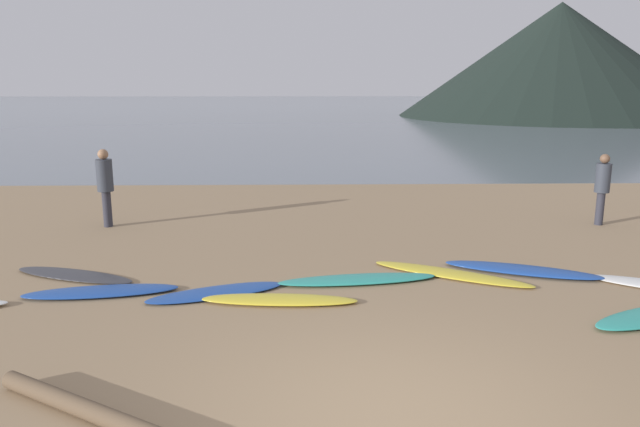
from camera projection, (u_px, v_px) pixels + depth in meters
name	position (u px, v px, depth m)	size (l,w,h in m)	color
ground_plane	(339.00, 209.00, 15.35)	(120.00, 120.00, 0.20)	#997C5B
ocean_water	(313.00, 108.00, 67.08)	(140.00, 100.00, 0.01)	slate
headland_hill	(558.00, 60.00, 51.03)	(26.52, 26.52, 9.45)	black
surfboard_1	(74.00, 275.00, 9.71)	(2.21, 0.51, 0.06)	#333338
surfboard_2	(101.00, 291.00, 8.92)	(2.25, 0.54, 0.09)	#1E479E
surfboard_3	(216.00, 292.00, 8.90)	(2.06, 0.56, 0.07)	#1E479E
surfboard_4	(278.00, 300.00, 8.59)	(2.27, 0.47, 0.09)	yellow
surfboard_5	(358.00, 279.00, 9.46)	(2.52, 0.51, 0.09)	teal
surfboard_6	(451.00, 274.00, 9.76)	(2.65, 0.49, 0.07)	yellow
surfboard_7	(522.00, 270.00, 9.91)	(2.50, 0.55, 0.10)	#1E479E
person_0	(105.00, 181.00, 12.83)	(0.34, 0.34, 1.68)	#2D2D38
person_1	(602.00, 183.00, 13.02)	(0.31, 0.31, 1.56)	#2D2D38
driftwood_log	(86.00, 409.00, 5.64)	(0.18, 0.18, 2.31)	brown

